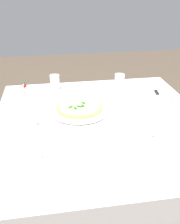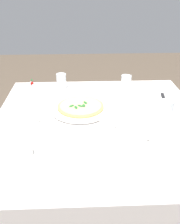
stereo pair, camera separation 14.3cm
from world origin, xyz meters
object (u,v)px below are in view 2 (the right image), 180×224
object	(u,v)px
pizza_plate	(81,108)
coffee_cup_center_back	(29,118)
coffee_cup_near_left	(107,126)
water_glass_near_right	(61,82)
coffee_cup_back_corner	(24,152)
salt_shaker	(33,89)
water_glass_left_edge	(167,112)
pepper_shaker	(32,86)
pizza	(81,106)
napkin_folded	(164,101)
dinner_knife	(164,99)
water_glass_far_right	(126,84)
coffee_cup_far_left	(157,136)
hot_sauce_bottle	(32,86)

from	to	relation	value
pizza_plate	coffee_cup_center_back	xyz separation A→B (m)	(0.13, -0.28, 0.01)
coffee_cup_near_left	water_glass_near_right	size ratio (longest dim) A/B	1.19
coffee_cup_back_corner	salt_shaker	size ratio (longest dim) A/B	2.31
water_glass_left_edge	pepper_shaker	bearing A→B (deg)	-121.04
pizza_plate	salt_shaker	world-z (taller)	salt_shaker
salt_shaker	coffee_cup_back_corner	bearing A→B (deg)	5.36
water_glass_near_right	pepper_shaker	size ratio (longest dim) A/B	1.94
water_glass_left_edge	pizza	bearing A→B (deg)	-108.03
salt_shaker	pizza_plate	bearing A→B (deg)	49.19
pizza	water_glass_near_right	size ratio (longest dim) A/B	2.49
pizza	napkin_folded	distance (m)	0.52
coffee_cup_near_left	dinner_knife	bearing A→B (deg)	128.73
water_glass_near_right	salt_shaker	world-z (taller)	water_glass_near_right
water_glass_far_right	water_glass_near_right	xyz separation A→B (m)	(-0.03, -0.44, 0.00)
coffee_cup_back_corner	water_glass_near_right	xyz separation A→B (m)	(-0.75, 0.12, 0.02)
coffee_cup_near_left	napkin_folded	world-z (taller)	coffee_cup_near_left
pizza_plate	dinner_knife	xyz separation A→B (m)	(-0.07, 0.52, 0.01)
pizza_plate	water_glass_near_right	size ratio (longest dim) A/B	3.24
water_glass_far_right	salt_shaker	world-z (taller)	water_glass_far_right
coffee_cup_back_corner	water_glass_near_right	size ratio (longest dim) A/B	1.19
pizza	coffee_cup_near_left	bearing A→B (deg)	29.38
coffee_cup_back_corner	dinner_knife	bearing A→B (deg)	122.95
salt_shaker	pepper_shaker	distance (m)	0.06
coffee_cup_far_left	salt_shaker	world-z (taller)	coffee_cup_far_left
coffee_cup_near_left	water_glass_near_right	xyz separation A→B (m)	(-0.56, -0.26, 0.02)
pizza_plate	coffee_cup_back_corner	distance (m)	0.50
water_glass_far_right	pepper_shaker	bearing A→B (deg)	-93.45
coffee_cup_center_back	coffee_cup_far_left	bearing A→B (deg)	72.66
coffee_cup_far_left	water_glass_left_edge	size ratio (longest dim) A/B	1.05
pizza_plate	coffee_cup_center_back	distance (m)	0.31
pizza_plate	hot_sauce_bottle	size ratio (longest dim) A/B	4.26
pizza	salt_shaker	size ratio (longest dim) A/B	4.83
water_glass_left_edge	napkin_folded	distance (m)	0.24
coffee_cup_back_corner	coffee_cup_near_left	xyz separation A→B (m)	(-0.19, 0.38, 0.00)
coffee_cup_near_left	coffee_cup_far_left	xyz separation A→B (m)	(0.09, 0.23, -0.00)
coffee_cup_center_back	water_glass_left_edge	size ratio (longest dim) A/B	1.07
water_glass_near_right	dinner_knife	xyz separation A→B (m)	(0.25, 0.65, -0.02)
dinner_knife	salt_shaker	size ratio (longest dim) A/B	3.48
coffee_cup_far_left	water_glass_left_edge	xyz separation A→B (m)	(-0.18, 0.10, 0.03)
water_glass_near_right	water_glass_left_edge	distance (m)	0.76
coffee_cup_near_left	coffee_cup_back_corner	bearing A→B (deg)	-63.70
water_glass_left_edge	hot_sauce_bottle	distance (m)	0.91
coffee_cup_back_corner	coffee_cup_center_back	world-z (taller)	coffee_cup_back_corner
napkin_folded	salt_shaker	distance (m)	0.86
coffee_cup_near_left	coffee_cup_far_left	world-z (taller)	coffee_cup_near_left
coffee_cup_center_back	water_glass_near_right	size ratio (longest dim) A/B	1.21
coffee_cup_center_back	salt_shaker	xyz separation A→B (m)	(-0.41, -0.04, -0.00)
coffee_cup_near_left	hot_sauce_bottle	bearing A→B (deg)	-139.47
hot_sauce_bottle	water_glass_near_right	bearing A→B (deg)	95.94
pizza	dinner_knife	bearing A→B (deg)	97.94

